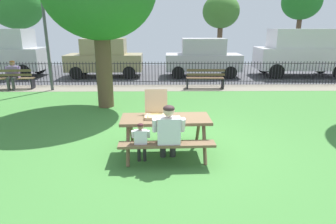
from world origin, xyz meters
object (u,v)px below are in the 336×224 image
(pizza_box_open, at_px, (156,111))
(adult_at_table, at_px, (169,132))
(lamp_post_walkway, at_px, (45,21))
(parked_car_right, at_px, (303,51))
(child_at_table, at_px, (141,139))
(far_tree_midright, at_px, (302,2))
(park_bench_center, at_px, (205,79))
(person_on_park_bench, at_px, (13,74))
(park_bench_left, at_px, (13,79))
(picnic_table_foreground, at_px, (166,126))
(parked_car_left, at_px, (105,57))
(parked_car_center, at_px, (203,57))
(far_tree_left, at_px, (16,4))
(far_tree_center, at_px, (221,12))
(far_tree_midleft, at_px, (112,12))

(pizza_box_open, xyz_separation_m, adult_at_table, (0.25, -0.63, -0.21))
(lamp_post_walkway, distance_m, parked_car_right, 12.56)
(child_at_table, relative_size, far_tree_midright, 0.15)
(child_at_table, relative_size, park_bench_center, 0.53)
(pizza_box_open, xyz_separation_m, person_on_park_bench, (-6.21, 6.45, -0.21))
(child_at_table, height_order, park_bench_left, child_at_table)
(child_at_table, xyz_separation_m, person_on_park_bench, (-5.94, 7.12, 0.14))
(pizza_box_open, bearing_deg, picnic_table_foreground, -34.15)
(adult_at_table, bearing_deg, person_on_park_bench, 132.34)
(parked_car_left, xyz_separation_m, parked_car_right, (10.43, -0.00, 0.29))
(child_at_table, distance_m, lamp_post_walkway, 8.38)
(park_bench_left, relative_size, far_tree_midright, 0.29)
(far_tree_midright, bearing_deg, parked_car_right, -111.79)
(parked_car_left, height_order, far_tree_midright, far_tree_midright)
(park_bench_left, xyz_separation_m, parked_car_center, (8.44, 3.18, 0.59))
(park_bench_center, height_order, far_tree_left, far_tree_left)
(park_bench_left, relative_size, parked_car_center, 0.41)
(adult_at_table, distance_m, far_tree_left, 20.34)
(picnic_table_foreground, height_order, child_at_table, child_at_table)
(pizza_box_open, relative_size, lamp_post_walkway, 0.12)
(lamp_post_walkway, bearing_deg, park_bench_left, 171.86)
(picnic_table_foreground, distance_m, parked_car_left, 10.24)
(child_at_table, bearing_deg, far_tree_center, 74.83)
(adult_at_table, distance_m, park_bench_center, 7.26)
(park_bench_left, height_order, person_on_park_bench, person_on_park_bench)
(person_on_park_bench, xyz_separation_m, far_tree_center, (10.55, 9.88, 2.94))
(child_at_table, distance_m, parked_car_center, 10.60)
(picnic_table_foreground, height_order, park_bench_left, park_bench_left)
(pizza_box_open, height_order, parked_car_left, parked_car_left)
(picnic_table_foreground, height_order, lamp_post_walkway, lamp_post_walkway)
(lamp_post_walkway, distance_m, parked_car_center, 7.77)
(far_tree_left, relative_size, far_tree_midright, 1.05)
(lamp_post_walkway, height_order, far_tree_center, far_tree_center)
(park_bench_center, distance_m, parked_car_left, 5.85)
(picnic_table_foreground, relative_size, adult_at_table, 1.55)
(adult_at_table, bearing_deg, far_tree_center, 76.43)
(child_at_table, xyz_separation_m, parked_car_left, (-2.67, 10.29, 0.49))
(park_bench_center, distance_m, parked_car_center, 3.25)
(park_bench_center, height_order, lamp_post_walkway, lamp_post_walkway)
(parked_car_center, bearing_deg, pizza_box_open, -103.07)
(parked_car_right, bearing_deg, child_at_table, -127.01)
(adult_at_table, distance_m, lamp_post_walkway, 8.58)
(adult_at_table, xyz_separation_m, parked_car_right, (7.24, 10.24, 0.65))
(far_tree_center, bearing_deg, picnic_table_foreground, -104.14)
(park_bench_left, distance_m, far_tree_midright, 19.52)
(parked_car_right, xyz_separation_m, far_tree_left, (-17.93, 6.72, 2.80))
(park_bench_center, bearing_deg, pizza_box_open, -106.65)
(person_on_park_bench, bearing_deg, far_tree_midleft, 74.98)
(park_bench_left, height_order, parked_car_right, parked_car_right)
(park_bench_left, bearing_deg, adult_at_table, -47.59)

